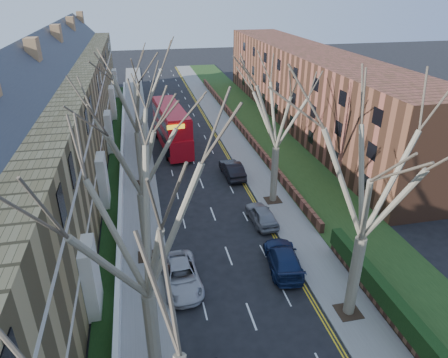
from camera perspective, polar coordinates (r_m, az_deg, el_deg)
pavement_left at (r=50.07m, az=-12.31°, el=4.83°), size 3.00×102.00×0.12m
pavement_right at (r=51.33m, az=1.22°, el=5.96°), size 3.00×102.00×0.12m
terrace_left at (r=41.56m, az=-23.43°, el=6.90°), size 9.70×78.00×13.60m
flats_right at (r=57.17m, az=11.83°, el=12.67°), size 13.97×54.00×10.00m
front_wall_left at (r=42.50m, az=-14.38°, el=1.54°), size 0.30×78.00×1.00m
grass_verge_right at (r=52.47m, az=6.03°, el=6.38°), size 6.00×102.00×0.06m
tree_left_mid at (r=16.06m, az=-11.98°, el=-4.79°), size 10.50×10.50×14.71m
tree_left_far at (r=25.31m, az=-12.50°, el=6.02°), size 10.15×10.15×14.22m
tree_left_dist at (r=36.78m, az=-12.89°, el=12.68°), size 10.50×10.50×14.71m
tree_right_mid at (r=20.95m, az=20.67°, el=1.58°), size 10.50×10.50×14.71m
tree_right_far at (r=32.93m, az=7.84°, el=11.00°), size 10.15×10.15×14.22m
double_decker_bus at (r=47.93m, az=-7.50°, el=7.23°), size 3.72×11.88×4.86m
car_left_far at (r=26.64m, az=-6.16°, el=-13.62°), size 2.59×5.19×1.41m
car_right_near at (r=28.20m, az=8.46°, el=-11.11°), size 2.76×5.38×1.49m
car_right_mid at (r=32.85m, az=5.39°, el=-5.08°), size 2.00×4.43×1.47m
car_right_far at (r=40.47m, az=1.18°, el=1.40°), size 1.89×4.89×1.59m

